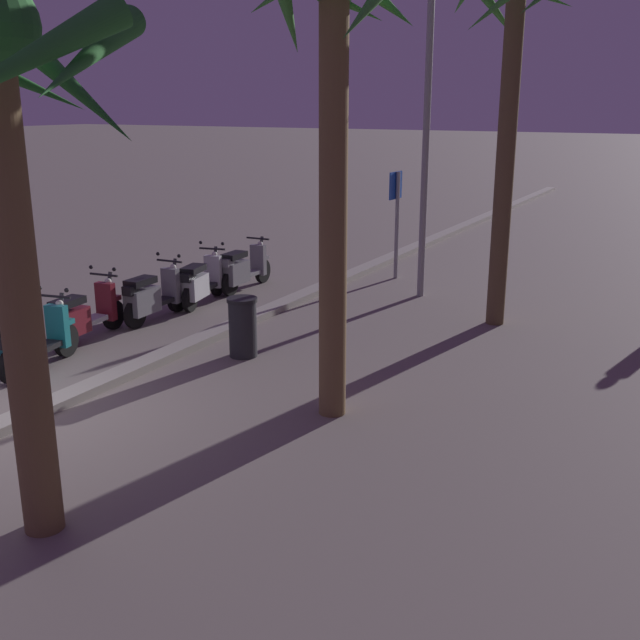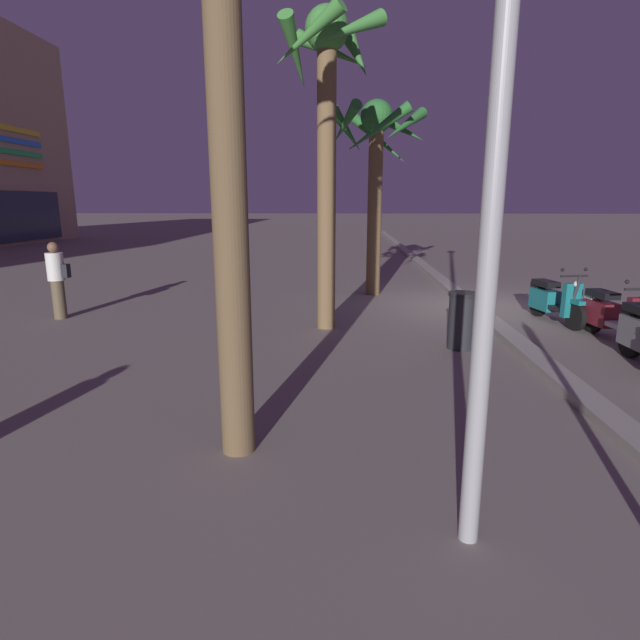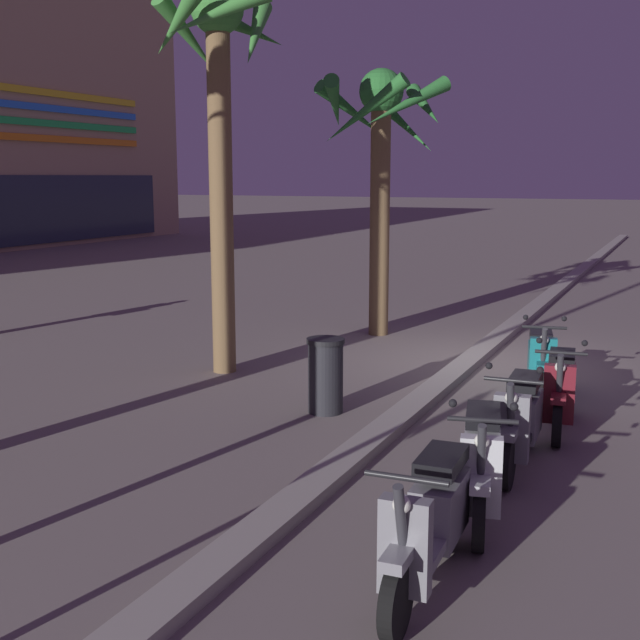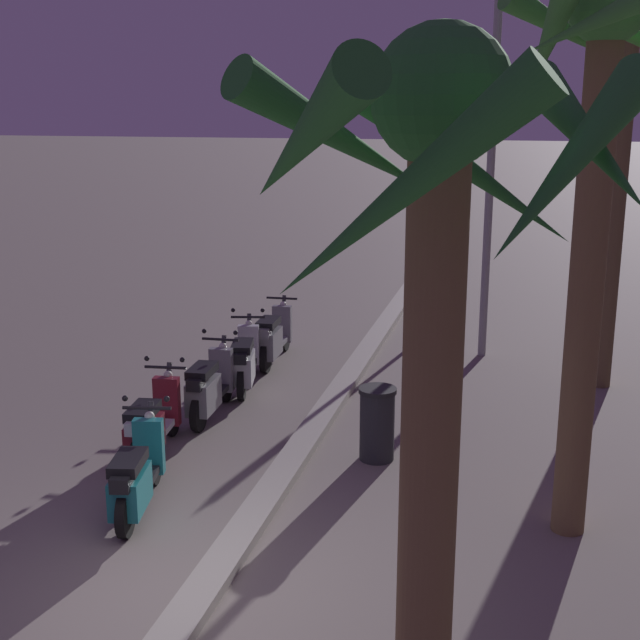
{
  "view_description": "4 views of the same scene",
  "coord_description": "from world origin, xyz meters",
  "px_view_note": "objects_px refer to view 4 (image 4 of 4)",
  "views": [
    {
      "loc": [
        5.91,
        7.7,
        3.87
      ],
      "look_at": [
        -1.99,
        3.37,
        1.27
      ],
      "focal_mm": 42.45,
      "sensor_mm": 36.0,
      "label": 1
    },
    {
      "loc": [
        -11.78,
        3.11,
        2.39
      ],
      "look_at": [
        -5.68,
        3.42,
        0.97
      ],
      "focal_mm": 28.61,
      "sensor_mm": 36.0,
      "label": 2
    },
    {
      "loc": [
        -12.44,
        -2.87,
        2.93
      ],
      "look_at": [
        -3.19,
        1.39,
        1.12
      ],
      "focal_mm": 45.32,
      "sensor_mm": 36.0,
      "label": 3
    },
    {
      "loc": [
        6.49,
        2.89,
        4.41
      ],
      "look_at": [
        -5.88,
        -0.16,
        1.15
      ],
      "focal_mm": 47.82,
      "sensor_mm": 36.0,
      "label": 4
    }
  ],
  "objects_px": {
    "palm_tree_near_sign": "(627,79)",
    "scooter_teal_mid_rear": "(137,477)",
    "scooter_silver_far_back": "(245,361)",
    "litter_bin": "(377,423)",
    "scooter_maroon_tail_end": "(152,426)",
    "street_lamp": "(493,117)",
    "palm_tree_by_mall_entrance": "(598,128)",
    "scooter_grey_gap_after_mid": "(209,388)",
    "crossing_sign": "(430,258)",
    "palm_tree_far_corner": "(438,242)",
    "scooter_grey_last_in_row": "(273,338)"
  },
  "relations": [
    {
      "from": "scooter_teal_mid_rear",
      "to": "litter_bin",
      "type": "xyz_separation_m",
      "value": [
        -2.1,
        2.29,
        0.04
      ]
    },
    {
      "from": "scooter_silver_far_back",
      "to": "scooter_grey_gap_after_mid",
      "type": "distance_m",
      "value": 1.36
    },
    {
      "from": "palm_tree_far_corner",
      "to": "palm_tree_by_mall_entrance",
      "type": "distance_m",
      "value": 3.95
    },
    {
      "from": "palm_tree_far_corner",
      "to": "palm_tree_near_sign",
      "type": "bearing_deg",
      "value": 168.58
    },
    {
      "from": "crossing_sign",
      "to": "palm_tree_far_corner",
      "type": "distance_m",
      "value": 11.62
    },
    {
      "from": "scooter_maroon_tail_end",
      "to": "litter_bin",
      "type": "relative_size",
      "value": 1.97
    },
    {
      "from": "street_lamp",
      "to": "palm_tree_far_corner",
      "type": "bearing_deg",
      "value": 1.07
    },
    {
      "from": "scooter_maroon_tail_end",
      "to": "street_lamp",
      "type": "relative_size",
      "value": 0.27
    },
    {
      "from": "scooter_grey_last_in_row",
      "to": "scooter_silver_far_back",
      "type": "relative_size",
      "value": 1.04
    },
    {
      "from": "scooter_grey_last_in_row",
      "to": "scooter_maroon_tail_end",
      "type": "relative_size",
      "value": 1.0
    },
    {
      "from": "scooter_grey_gap_after_mid",
      "to": "scooter_teal_mid_rear",
      "type": "bearing_deg",
      "value": 5.56
    },
    {
      "from": "scooter_maroon_tail_end",
      "to": "crossing_sign",
      "type": "relative_size",
      "value": 0.78
    },
    {
      "from": "scooter_grey_last_in_row",
      "to": "palm_tree_far_corner",
      "type": "xyz_separation_m",
      "value": [
        8.69,
        3.68,
        3.17
      ]
    },
    {
      "from": "scooter_grey_gap_after_mid",
      "to": "palm_tree_far_corner",
      "type": "bearing_deg",
      "value": 32.59
    },
    {
      "from": "scooter_maroon_tail_end",
      "to": "crossing_sign",
      "type": "distance_m",
      "value": 7.52
    },
    {
      "from": "scooter_silver_far_back",
      "to": "litter_bin",
      "type": "distance_m",
      "value": 3.33
    },
    {
      "from": "crossing_sign",
      "to": "palm_tree_by_mall_entrance",
      "type": "xyz_separation_m",
      "value": [
        7.59,
        2.39,
        2.67
      ]
    },
    {
      "from": "scooter_silver_far_back",
      "to": "scooter_teal_mid_rear",
      "type": "distance_m",
      "value": 4.31
    },
    {
      "from": "palm_tree_near_sign",
      "to": "litter_bin",
      "type": "relative_size",
      "value": 6.61
    },
    {
      "from": "palm_tree_far_corner",
      "to": "palm_tree_near_sign",
      "type": "xyz_separation_m",
      "value": [
        -8.82,
        1.78,
        1.12
      ]
    },
    {
      "from": "palm_tree_far_corner",
      "to": "palm_tree_near_sign",
      "type": "distance_m",
      "value": 9.07
    },
    {
      "from": "scooter_silver_far_back",
      "to": "palm_tree_by_mall_entrance",
      "type": "xyz_separation_m",
      "value": [
        3.53,
        4.8,
        3.72
      ]
    },
    {
      "from": "scooter_grey_gap_after_mid",
      "to": "crossing_sign",
      "type": "xyz_separation_m",
      "value": [
        -5.43,
        2.48,
        1.04
      ]
    },
    {
      "from": "scooter_silver_far_back",
      "to": "crossing_sign",
      "type": "distance_m",
      "value": 4.84
    },
    {
      "from": "scooter_maroon_tail_end",
      "to": "street_lamp",
      "type": "xyz_separation_m",
      "value": [
        -5.69,
        3.78,
        3.72
      ]
    },
    {
      "from": "palm_tree_near_sign",
      "to": "palm_tree_by_mall_entrance",
      "type": "relative_size",
      "value": 1.11
    },
    {
      "from": "palm_tree_by_mall_entrance",
      "to": "street_lamp",
      "type": "bearing_deg",
      "value": -168.66
    },
    {
      "from": "scooter_grey_gap_after_mid",
      "to": "scooter_teal_mid_rear",
      "type": "height_order",
      "value": "same"
    },
    {
      "from": "scooter_grey_gap_after_mid",
      "to": "scooter_silver_far_back",
      "type": "bearing_deg",
      "value": 176.99
    },
    {
      "from": "palm_tree_by_mall_entrance",
      "to": "litter_bin",
      "type": "distance_m",
      "value": 4.55
    },
    {
      "from": "scooter_silver_far_back",
      "to": "palm_tree_by_mall_entrance",
      "type": "relative_size",
      "value": 0.32
    },
    {
      "from": "palm_tree_far_corner",
      "to": "litter_bin",
      "type": "height_order",
      "value": "palm_tree_far_corner"
    },
    {
      "from": "scooter_silver_far_back",
      "to": "scooter_maroon_tail_end",
      "type": "distance_m",
      "value": 2.9
    },
    {
      "from": "crossing_sign",
      "to": "litter_bin",
      "type": "xyz_separation_m",
      "value": [
        6.26,
        0.1,
        -1.02
      ]
    },
    {
      "from": "scooter_silver_far_back",
      "to": "litter_bin",
      "type": "relative_size",
      "value": 1.89
    },
    {
      "from": "scooter_teal_mid_rear",
      "to": "palm_tree_by_mall_entrance",
      "type": "distance_m",
      "value": 5.96
    },
    {
      "from": "scooter_maroon_tail_end",
      "to": "palm_tree_near_sign",
      "type": "height_order",
      "value": "palm_tree_near_sign"
    },
    {
      "from": "scooter_grey_last_in_row",
      "to": "scooter_maroon_tail_end",
      "type": "xyz_separation_m",
      "value": [
        4.29,
        -0.29,
        -0.01
      ]
    },
    {
      "from": "palm_tree_near_sign",
      "to": "scooter_teal_mid_rear",
      "type": "bearing_deg",
      "value": -42.15
    },
    {
      "from": "scooter_teal_mid_rear",
      "to": "litter_bin",
      "type": "distance_m",
      "value": 3.11
    },
    {
      "from": "scooter_maroon_tail_end",
      "to": "scooter_silver_far_back",
      "type": "bearing_deg",
      "value": 175.02
    },
    {
      "from": "litter_bin",
      "to": "street_lamp",
      "type": "distance_m",
      "value": 6.3
    },
    {
      "from": "scooter_silver_far_back",
      "to": "palm_tree_near_sign",
      "type": "xyz_separation_m",
      "value": [
        -1.54,
        5.5,
        4.29
      ]
    },
    {
      "from": "scooter_grey_gap_after_mid",
      "to": "street_lamp",
      "type": "bearing_deg",
      "value": 139.18
    },
    {
      "from": "palm_tree_by_mall_entrance",
      "to": "litter_bin",
      "type": "xyz_separation_m",
      "value": [
        -1.33,
        -2.29,
        -3.69
      ]
    },
    {
      "from": "scooter_grey_gap_after_mid",
      "to": "palm_tree_near_sign",
      "type": "xyz_separation_m",
      "value": [
        -2.9,
        5.57,
        4.28
      ]
    },
    {
      "from": "scooter_grey_last_in_row",
      "to": "palm_tree_far_corner",
      "type": "height_order",
      "value": "palm_tree_far_corner"
    },
    {
      "from": "scooter_silver_far_back",
      "to": "crossing_sign",
      "type": "bearing_deg",
      "value": 149.35
    },
    {
      "from": "crossing_sign",
      "to": "scooter_grey_gap_after_mid",
      "type": "bearing_deg",
      "value": -24.56
    },
    {
      "from": "scooter_silver_far_back",
      "to": "scooter_teal_mid_rear",
      "type": "relative_size",
      "value": 1.01
    }
  ]
}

